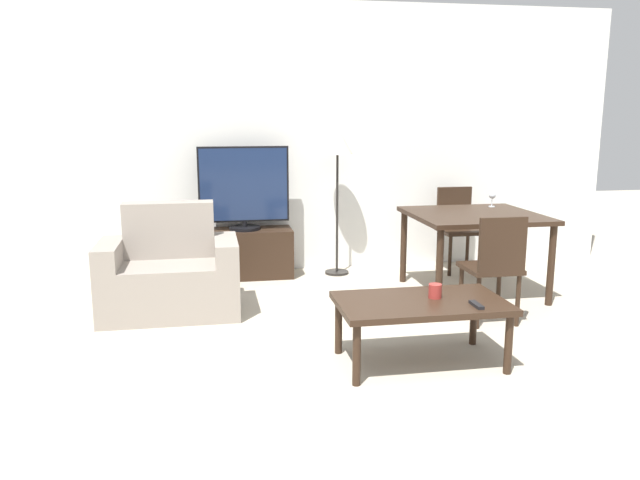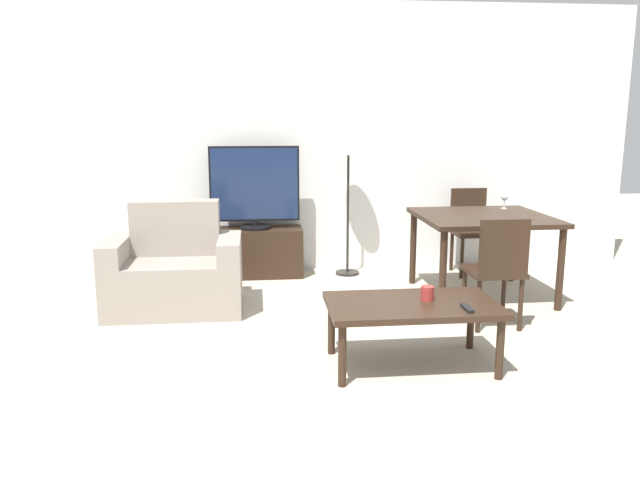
% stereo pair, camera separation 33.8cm
% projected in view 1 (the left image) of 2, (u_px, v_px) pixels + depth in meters
% --- Properties ---
extents(ground_plane, '(18.00, 18.00, 0.00)m').
position_uv_depth(ground_plane, '(390.00, 425.00, 3.26)').
color(ground_plane, '#B2A893').
extents(wall_back, '(6.81, 0.06, 2.70)m').
position_uv_depth(wall_back, '(296.00, 139.00, 6.34)').
color(wall_back, white).
rests_on(wall_back, ground_plane).
extents(armchair, '(1.09, 0.66, 0.89)m').
position_uv_depth(armchair, '(170.00, 275.00, 5.05)').
color(armchair, gray).
rests_on(armchair, ground_plane).
extents(tv_stand, '(0.93, 0.40, 0.48)m').
position_uv_depth(tv_stand, '(245.00, 253.00, 6.20)').
color(tv_stand, black).
rests_on(tv_stand, ground_plane).
extents(tv, '(0.88, 0.31, 0.81)m').
position_uv_depth(tv, '(244.00, 188.00, 6.07)').
color(tv, black).
rests_on(tv, tv_stand).
extents(coffee_table, '(1.08, 0.63, 0.43)m').
position_uv_depth(coffee_table, '(421.00, 307.00, 4.01)').
color(coffee_table, black).
rests_on(coffee_table, ground_plane).
extents(dining_table, '(1.11, 1.07, 0.73)m').
position_uv_depth(dining_table, '(474.00, 222.00, 5.56)').
color(dining_table, black).
rests_on(dining_table, ground_plane).
extents(dining_chair_near, '(0.40, 0.40, 0.86)m').
position_uv_depth(dining_chair_near, '(495.00, 263.00, 4.75)').
color(dining_chair_near, black).
rests_on(dining_chair_near, ground_plane).
extents(dining_chair_far, '(0.40, 0.40, 0.86)m').
position_uv_depth(dining_chair_far, '(457.00, 224.00, 6.44)').
color(dining_chair_far, black).
rests_on(dining_chair_far, ground_plane).
extents(floor_lamp, '(0.30, 0.30, 1.47)m').
position_uv_depth(floor_lamp, '(337.00, 150.00, 6.12)').
color(floor_lamp, black).
rests_on(floor_lamp, ground_plane).
extents(remote_primary, '(0.04, 0.15, 0.02)m').
position_uv_depth(remote_primary, '(476.00, 305.00, 3.87)').
color(remote_primary, black).
rests_on(remote_primary, coffee_table).
extents(cup_white_near, '(0.09, 0.09, 0.09)m').
position_uv_depth(cup_white_near, '(435.00, 291.00, 4.04)').
color(cup_white_near, maroon).
rests_on(cup_white_near, coffee_table).
extents(wine_glass_left, '(0.07, 0.07, 0.15)m').
position_uv_depth(wine_glass_left, '(492.00, 196.00, 5.90)').
color(wine_glass_left, silver).
rests_on(wine_glass_left, dining_table).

